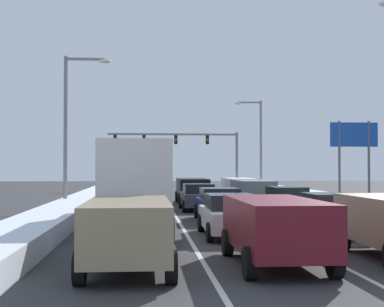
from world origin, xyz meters
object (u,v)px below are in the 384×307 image
Objects in this scene: sedan_silver_center_lane_second at (230,215)px; box_truck_left_lane_second at (136,183)px; street_lamp_left_mid at (72,119)px; suv_maroon_center_lane_nearest at (275,225)px; street_lamp_right_mid at (257,138)px; sedan_charcoal_center_lane_fourth at (198,197)px; suv_white_right_lane_fifth at (239,187)px; traffic_light_gantry at (188,144)px; suv_tan_left_lane_nearest at (128,228)px; roadside_sign_right at (354,143)px; sedan_green_right_lane_third at (286,202)px; sedan_red_right_lane_second at (329,214)px; sedan_navy_center_lane_third at (219,204)px; suv_green_left_lane_third at (141,195)px; suv_gray_right_lane_fourth at (253,191)px; sedan_white_left_lane_fifth at (140,189)px; suv_black_center_lane_fifth at (192,188)px; suv_gray_left_lane_fourth at (139,190)px.

sedan_silver_center_lane_second is 3.62m from box_truck_left_lane_second.
suv_maroon_center_lane_nearest is at bearing -68.09° from street_lamp_left_mid.
suv_maroon_center_lane_nearest is 0.56× the size of street_lamp_right_mid.
street_lamp_right_mid is 0.99× the size of street_lamp_left_mid.
box_truck_left_lane_second is at bearing -106.31° from sedan_charcoal_center_lane_fourth.
suv_white_right_lane_fifth is 0.56× the size of street_lamp_left_mid.
suv_white_right_lane_fifth is at bearing -84.34° from traffic_light_gantry.
suv_tan_left_lane_nearest is at bearing -78.59° from street_lamp_left_mid.
box_truck_left_lane_second is 0.83× the size of street_lamp_right_mid.
street_lamp_right_mid is 1.58× the size of roadside_sign_right.
sedan_green_right_lane_third is 0.32× the size of traffic_light_gantry.
sedan_red_right_lane_second is 9.72m from suv_tan_left_lane_nearest.
sedan_navy_center_lane_third is 34.82m from traffic_light_gantry.
sedan_silver_center_lane_second is 0.92× the size of suv_green_left_lane_third.
sedan_green_right_lane_third is (0.12, 6.81, 0.00)m from sedan_red_right_lane_second.
suv_gray_right_lane_fourth is 1.09× the size of sedan_navy_center_lane_third.
street_lamp_right_mid is at bearing 77.05° from sedan_silver_center_lane_second.
sedan_white_left_lane_fifth is at bearing -139.45° from street_lamp_right_mid.
street_lamp_right_mid reaches higher than box_truck_left_lane_second.
suv_black_center_lane_fifth reaches higher than sedan_charcoal_center_lane_fourth.
sedan_navy_center_lane_third is at bearing 72.73° from suv_tan_left_lane_nearest.
sedan_charcoal_center_lane_fourth is at bearing 90.78° from suv_maroon_center_lane_nearest.
sedan_navy_center_lane_third is (-3.21, -13.69, -0.25)m from suv_white_right_lane_fifth.
street_lamp_left_mid is 1.60× the size of roadside_sign_right.
suv_gray_left_lane_fourth is at bearing 90.19° from box_truck_left_lane_second.
suv_gray_right_lane_fourth is at bearing -54.85° from sedan_white_left_lane_fifth.
suv_gray_left_lane_fourth is at bearing 99.27° from suv_maroon_center_lane_nearest.
suv_white_right_lane_fifth and suv_tan_left_lane_nearest have the same top height.
suv_maroon_center_lane_nearest is 1.09× the size of sedan_charcoal_center_lane_fourth.
sedan_charcoal_center_lane_fourth is at bearing 90.04° from sedan_silver_center_lane_second.
box_truck_left_lane_second is at bearing -108.85° from street_lamp_right_mid.
sedan_white_left_lane_fifth is (-7.03, 3.56, -0.25)m from suv_white_right_lane_fifth.
sedan_green_right_lane_third is 11.92m from suv_black_center_lane_fifth.
suv_gray_right_lane_fourth is at bearing -92.01° from suv_white_right_lane_fifth.
sedan_navy_center_lane_third is (-3.34, 5.52, 0.00)m from sedan_red_right_lane_second.
sedan_silver_center_lane_second is at bearing -81.51° from sedan_white_left_lane_fifth.
suv_maroon_center_lane_nearest is at bearing -100.63° from street_lamp_right_mid.
suv_gray_right_lane_fourth is at bearing 71.04° from suv_tan_left_lane_nearest.
suv_gray_left_lane_fourth is (-3.57, -2.22, 0.00)m from suv_black_center_lane_fifth.
suv_black_center_lane_fifth is 10.37m from street_lamp_left_mid.
sedan_charcoal_center_lane_fourth is 0.32× the size of traffic_light_gantry.
traffic_light_gantry is (-2.31, 33.27, 4.12)m from sedan_green_right_lane_third.
sedan_red_right_lane_second is at bearing 61.26° from suv_maroon_center_lane_nearest.
sedan_green_right_lane_third is 9.64m from box_truck_left_lane_second.
box_truck_left_lane_second reaches higher than sedan_red_right_lane_second.
sedan_silver_center_lane_second is 10.07m from suv_green_left_lane_third.
sedan_green_right_lane_third is at bearing -86.02° from traffic_light_gantry.
sedan_navy_center_lane_third is 27.84m from street_lamp_right_mid.
suv_maroon_center_lane_nearest is 1.00× the size of suv_black_center_lane_fifth.
suv_tan_left_lane_nearest and suv_gray_left_lane_fourth have the same top height.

